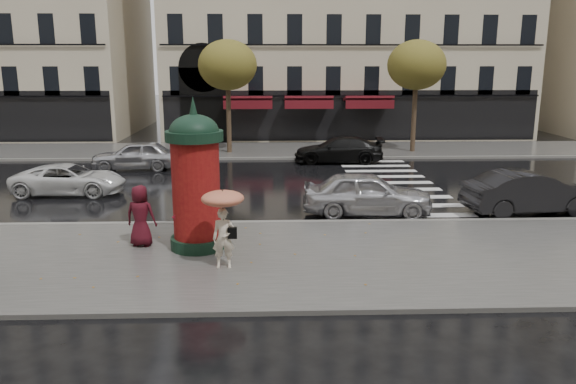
{
  "coord_description": "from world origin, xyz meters",
  "views": [
    {
      "loc": [
        0.37,
        -15.23,
        5.38
      ],
      "look_at": [
        0.94,
        1.5,
        1.49
      ],
      "focal_mm": 35.0,
      "sensor_mm": 36.0,
      "label": 1
    }
  ],
  "objects_px": {
    "car_darkgrey": "(530,192)",
    "car_black": "(338,150)",
    "woman_umbrella": "(223,216)",
    "car_white": "(69,179)",
    "man_burgundy": "(141,216)",
    "woman_red": "(187,218)",
    "morris_column": "(196,177)",
    "car_far_silver": "(135,155)",
    "car_silver": "(367,193)",
    "traffic_light": "(198,163)"
  },
  "relations": [
    {
      "from": "woman_red",
      "to": "car_far_silver",
      "type": "relative_size",
      "value": 0.43
    },
    {
      "from": "woman_umbrella",
      "to": "woman_red",
      "type": "distance_m",
      "value": 1.99
    },
    {
      "from": "car_white",
      "to": "car_far_silver",
      "type": "distance_m",
      "value": 5.57
    },
    {
      "from": "car_black",
      "to": "traffic_light",
      "type": "bearing_deg",
      "value": -21.78
    },
    {
      "from": "man_burgundy",
      "to": "car_black",
      "type": "distance_m",
      "value": 16.18
    },
    {
      "from": "car_far_silver",
      "to": "man_burgundy",
      "type": "bearing_deg",
      "value": 9.77
    },
    {
      "from": "car_darkgrey",
      "to": "car_white",
      "type": "distance_m",
      "value": 18.08
    },
    {
      "from": "car_silver",
      "to": "car_far_silver",
      "type": "bearing_deg",
      "value": 52.25
    },
    {
      "from": "car_silver",
      "to": "car_white",
      "type": "bearing_deg",
      "value": 76.31
    },
    {
      "from": "car_far_silver",
      "to": "car_white",
      "type": "bearing_deg",
      "value": -19.58
    },
    {
      "from": "car_white",
      "to": "car_far_silver",
      "type": "xyz_separation_m",
      "value": [
        1.51,
        5.36,
        0.12
      ]
    },
    {
      "from": "woman_umbrella",
      "to": "car_far_silver",
      "type": "bearing_deg",
      "value": 111.19
    },
    {
      "from": "car_darkgrey",
      "to": "car_black",
      "type": "distance_m",
      "value": 12.12
    },
    {
      "from": "man_burgundy",
      "to": "car_white",
      "type": "distance_m",
      "value": 8.54
    },
    {
      "from": "car_silver",
      "to": "car_black",
      "type": "relative_size",
      "value": 0.96
    },
    {
      "from": "morris_column",
      "to": "car_darkgrey",
      "type": "xyz_separation_m",
      "value": [
        11.49,
        3.84,
        -1.42
      ]
    },
    {
      "from": "woman_umbrella",
      "to": "morris_column",
      "type": "distance_m",
      "value": 1.97
    },
    {
      "from": "woman_umbrella",
      "to": "traffic_light",
      "type": "relative_size",
      "value": 0.57
    },
    {
      "from": "woman_umbrella",
      "to": "car_silver",
      "type": "distance_m",
      "value": 7.24
    },
    {
      "from": "woman_umbrella",
      "to": "man_burgundy",
      "type": "distance_m",
      "value": 3.21
    },
    {
      "from": "woman_umbrella",
      "to": "car_black",
      "type": "distance_m",
      "value": 16.97
    },
    {
      "from": "woman_red",
      "to": "car_darkgrey",
      "type": "bearing_deg",
      "value": 159.61
    },
    {
      "from": "woman_red",
      "to": "car_darkgrey",
      "type": "xyz_separation_m",
      "value": [
        11.77,
        3.93,
        -0.27
      ]
    },
    {
      "from": "car_black",
      "to": "car_far_silver",
      "type": "distance_m",
      "value": 10.72
    },
    {
      "from": "traffic_light",
      "to": "car_black",
      "type": "xyz_separation_m",
      "value": [
        5.96,
        13.19,
        -1.67
      ]
    },
    {
      "from": "woman_red",
      "to": "car_far_silver",
      "type": "xyz_separation_m",
      "value": [
        -4.44,
        12.91,
        -0.3
      ]
    },
    {
      "from": "man_burgundy",
      "to": "car_silver",
      "type": "relative_size",
      "value": 0.39
    },
    {
      "from": "man_burgundy",
      "to": "car_white",
      "type": "relative_size",
      "value": 0.4
    },
    {
      "from": "car_white",
      "to": "man_burgundy",
      "type": "bearing_deg",
      "value": -146.51
    },
    {
      "from": "man_burgundy",
      "to": "car_black",
      "type": "relative_size",
      "value": 0.38
    },
    {
      "from": "morris_column",
      "to": "car_far_silver",
      "type": "height_order",
      "value": "morris_column"
    },
    {
      "from": "woman_umbrella",
      "to": "morris_column",
      "type": "relative_size",
      "value": 0.49
    },
    {
      "from": "car_black",
      "to": "man_burgundy",
      "type": "bearing_deg",
      "value": -25.17
    },
    {
      "from": "car_darkgrey",
      "to": "car_far_silver",
      "type": "xyz_separation_m",
      "value": [
        -16.21,
        8.98,
        -0.04
      ]
    },
    {
      "from": "morris_column",
      "to": "car_silver",
      "type": "relative_size",
      "value": 0.95
    },
    {
      "from": "car_white",
      "to": "traffic_light",
      "type": "bearing_deg",
      "value": -133.6
    },
    {
      "from": "car_silver",
      "to": "car_darkgrey",
      "type": "xyz_separation_m",
      "value": [
        5.92,
        0.0,
        -0.0
      ]
    },
    {
      "from": "car_far_silver",
      "to": "traffic_light",
      "type": "bearing_deg",
      "value": 18.1
    },
    {
      "from": "woman_umbrella",
      "to": "car_silver",
      "type": "bearing_deg",
      "value": 49.41
    },
    {
      "from": "car_black",
      "to": "woman_red",
      "type": "bearing_deg",
      "value": -20.16
    },
    {
      "from": "woman_red",
      "to": "man_burgundy",
      "type": "relative_size",
      "value": 1.03
    },
    {
      "from": "traffic_light",
      "to": "car_silver",
      "type": "distance_m",
      "value": 6.39
    },
    {
      "from": "traffic_light",
      "to": "woman_umbrella",
      "type": "bearing_deg",
      "value": -71.83
    },
    {
      "from": "car_darkgrey",
      "to": "car_black",
      "type": "height_order",
      "value": "car_darkgrey"
    },
    {
      "from": "woman_red",
      "to": "car_white",
      "type": "xyz_separation_m",
      "value": [
        -5.94,
        7.55,
        -0.42
      ]
    },
    {
      "from": "woman_umbrella",
      "to": "car_darkgrey",
      "type": "relative_size",
      "value": 0.45
    },
    {
      "from": "woman_red",
      "to": "morris_column",
      "type": "bearing_deg",
      "value": 158.3
    },
    {
      "from": "woman_umbrella",
      "to": "car_white",
      "type": "bearing_deg",
      "value": 128.03
    },
    {
      "from": "car_darkgrey",
      "to": "woman_red",
      "type": "bearing_deg",
      "value": 101.19
    },
    {
      "from": "woman_red",
      "to": "car_silver",
      "type": "height_order",
      "value": "woman_red"
    }
  ]
}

